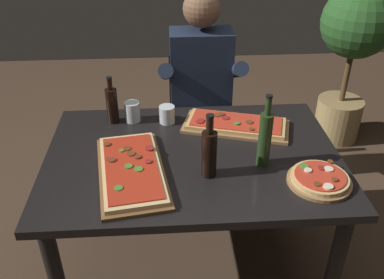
{
  "coord_description": "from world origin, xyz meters",
  "views": [
    {
      "loc": [
        -0.11,
        -1.66,
        1.86
      ],
      "look_at": [
        0.0,
        0.05,
        0.79
      ],
      "focal_mm": 39.25,
      "sensor_mm": 36.0,
      "label": 1
    }
  ],
  "objects_px": {
    "oil_bottle_amber": "(265,138)",
    "tumbler_far_side": "(132,112)",
    "pizza_round_far": "(319,179)",
    "pizza_rectangular_left": "(131,170)",
    "wine_bottle_dark": "(209,152)",
    "seated_diner": "(201,87)",
    "tumbler_near_camera": "(167,115)",
    "potted_plant_corner": "(353,46)",
    "diner_chair": "(199,114)",
    "dining_table": "(193,170)",
    "vinegar_bottle_green": "(112,104)",
    "pizza_rectangular_front": "(236,125)"
  },
  "relations": [
    {
      "from": "pizza_rectangular_left",
      "to": "tumbler_near_camera",
      "type": "height_order",
      "value": "tumbler_near_camera"
    },
    {
      "from": "seated_diner",
      "to": "potted_plant_corner",
      "type": "xyz_separation_m",
      "value": [
        1.18,
        0.55,
        0.04
      ]
    },
    {
      "from": "pizza_rectangular_left",
      "to": "wine_bottle_dark",
      "type": "xyz_separation_m",
      "value": [
        0.34,
        -0.03,
        0.1
      ]
    },
    {
      "from": "wine_bottle_dark",
      "to": "oil_bottle_amber",
      "type": "distance_m",
      "value": 0.26
    },
    {
      "from": "tumbler_far_side",
      "to": "seated_diner",
      "type": "relative_size",
      "value": 0.08
    },
    {
      "from": "dining_table",
      "to": "oil_bottle_amber",
      "type": "xyz_separation_m",
      "value": [
        0.31,
        -0.1,
        0.24
      ]
    },
    {
      "from": "pizza_rectangular_left",
      "to": "dining_table",
      "type": "bearing_deg",
      "value": 25.73
    },
    {
      "from": "wine_bottle_dark",
      "to": "potted_plant_corner",
      "type": "relative_size",
      "value": 0.24
    },
    {
      "from": "tumbler_near_camera",
      "to": "tumbler_far_side",
      "type": "height_order",
      "value": "tumbler_far_side"
    },
    {
      "from": "vinegar_bottle_green",
      "to": "diner_chair",
      "type": "distance_m",
      "value": 0.81
    },
    {
      "from": "pizza_round_far",
      "to": "tumbler_near_camera",
      "type": "bearing_deg",
      "value": 138.36
    },
    {
      "from": "tumbler_near_camera",
      "to": "seated_diner",
      "type": "distance_m",
      "value": 0.48
    },
    {
      "from": "oil_bottle_amber",
      "to": "tumbler_far_side",
      "type": "height_order",
      "value": "oil_bottle_amber"
    },
    {
      "from": "oil_bottle_amber",
      "to": "vinegar_bottle_green",
      "type": "height_order",
      "value": "oil_bottle_amber"
    },
    {
      "from": "dining_table",
      "to": "pizza_round_far",
      "type": "bearing_deg",
      "value": -26.09
    },
    {
      "from": "pizza_round_far",
      "to": "oil_bottle_amber",
      "type": "xyz_separation_m",
      "value": [
        -0.22,
        0.16,
        0.12
      ]
    },
    {
      "from": "tumbler_near_camera",
      "to": "pizza_rectangular_left",
      "type": "bearing_deg",
      "value": -110.22
    },
    {
      "from": "pizza_rectangular_left",
      "to": "vinegar_bottle_green",
      "type": "height_order",
      "value": "vinegar_bottle_green"
    },
    {
      "from": "potted_plant_corner",
      "to": "tumbler_near_camera",
      "type": "bearing_deg",
      "value": -145.45
    },
    {
      "from": "seated_diner",
      "to": "dining_table",
      "type": "bearing_deg",
      "value": -98.09
    },
    {
      "from": "wine_bottle_dark",
      "to": "tumbler_near_camera",
      "type": "xyz_separation_m",
      "value": [
        -0.18,
        0.48,
        -0.08
      ]
    },
    {
      "from": "wine_bottle_dark",
      "to": "potted_plant_corner",
      "type": "height_order",
      "value": "potted_plant_corner"
    },
    {
      "from": "pizza_round_far",
      "to": "wine_bottle_dark",
      "type": "bearing_deg",
      "value": 168.92
    },
    {
      "from": "pizza_rectangular_front",
      "to": "tumbler_near_camera",
      "type": "height_order",
      "value": "tumbler_near_camera"
    },
    {
      "from": "oil_bottle_amber",
      "to": "potted_plant_corner",
      "type": "xyz_separation_m",
      "value": [
        0.97,
        1.38,
        -0.09
      ]
    },
    {
      "from": "oil_bottle_amber",
      "to": "wine_bottle_dark",
      "type": "bearing_deg",
      "value": -165.31
    },
    {
      "from": "seated_diner",
      "to": "pizza_rectangular_front",
      "type": "bearing_deg",
      "value": -74.81
    },
    {
      "from": "vinegar_bottle_green",
      "to": "pizza_rectangular_left",
      "type": "bearing_deg",
      "value": -75.63
    },
    {
      "from": "potted_plant_corner",
      "to": "diner_chair",
      "type": "bearing_deg",
      "value": -160.16
    },
    {
      "from": "pizza_rectangular_left",
      "to": "vinegar_bottle_green",
      "type": "xyz_separation_m",
      "value": [
        -0.12,
        0.48,
        0.08
      ]
    },
    {
      "from": "pizza_rectangular_left",
      "to": "oil_bottle_amber",
      "type": "bearing_deg",
      "value": 3.42
    },
    {
      "from": "seated_diner",
      "to": "pizza_round_far",
      "type": "bearing_deg",
      "value": -66.85
    },
    {
      "from": "vinegar_bottle_green",
      "to": "seated_diner",
      "type": "distance_m",
      "value": 0.65
    },
    {
      "from": "oil_bottle_amber",
      "to": "tumbler_far_side",
      "type": "xyz_separation_m",
      "value": [
        -0.62,
        0.44,
        -0.09
      ]
    },
    {
      "from": "oil_bottle_amber",
      "to": "tumbler_far_side",
      "type": "distance_m",
      "value": 0.76
    },
    {
      "from": "diner_chair",
      "to": "dining_table",
      "type": "bearing_deg",
      "value": -96.97
    },
    {
      "from": "wine_bottle_dark",
      "to": "seated_diner",
      "type": "bearing_deg",
      "value": 87.14
    },
    {
      "from": "wine_bottle_dark",
      "to": "oil_bottle_amber",
      "type": "bearing_deg",
      "value": 14.69
    },
    {
      "from": "wine_bottle_dark",
      "to": "oil_bottle_amber",
      "type": "height_order",
      "value": "oil_bottle_amber"
    },
    {
      "from": "pizza_round_far",
      "to": "tumbler_far_side",
      "type": "height_order",
      "value": "tumbler_far_side"
    },
    {
      "from": "pizza_round_far",
      "to": "dining_table",
      "type": "bearing_deg",
      "value": 153.91
    },
    {
      "from": "wine_bottle_dark",
      "to": "oil_bottle_amber",
      "type": "xyz_separation_m",
      "value": [
        0.26,
        0.07,
        0.02
      ]
    },
    {
      "from": "pizza_round_far",
      "to": "oil_bottle_amber",
      "type": "distance_m",
      "value": 0.29
    },
    {
      "from": "diner_chair",
      "to": "potted_plant_corner",
      "type": "relative_size",
      "value": 0.7
    },
    {
      "from": "tumbler_far_side",
      "to": "pizza_rectangular_front",
      "type": "bearing_deg",
      "value": -12.03
    },
    {
      "from": "wine_bottle_dark",
      "to": "vinegar_bottle_green",
      "type": "height_order",
      "value": "wine_bottle_dark"
    },
    {
      "from": "pizza_rectangular_left",
      "to": "tumbler_near_camera",
      "type": "xyz_separation_m",
      "value": [
        0.17,
        0.45,
        0.02
      ]
    },
    {
      "from": "pizza_round_far",
      "to": "pizza_rectangular_left",
      "type": "bearing_deg",
      "value": 171.36
    },
    {
      "from": "seated_diner",
      "to": "pizza_rectangular_left",
      "type": "bearing_deg",
      "value": -113.94
    },
    {
      "from": "wine_bottle_dark",
      "to": "seated_diner",
      "type": "distance_m",
      "value": 0.91
    }
  ]
}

